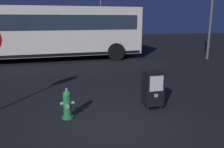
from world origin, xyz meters
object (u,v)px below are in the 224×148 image
newspaper_box_primary (153,88)px  street_light_near_right (101,3)px  bus_far (27,28)px  fire_hydrant (67,104)px  bus_near (48,30)px

newspaper_box_primary → street_light_near_right: (1.81, 15.28, 3.15)m
newspaper_box_primary → bus_far: size_ratio=0.10×
newspaper_box_primary → street_light_near_right: bearing=83.2°
fire_hydrant → bus_far: 12.76m
bus_near → street_light_near_right: size_ratio=1.66×
newspaper_box_primary → street_light_near_right: street_light_near_right is taller
fire_hydrant → newspaper_box_primary: bearing=1.4°
fire_hydrant → street_light_near_right: bearing=75.2°
newspaper_box_primary → bus_far: (-4.17, 12.48, 1.14)m
newspaper_box_primary → bus_far: bearing=108.5°
fire_hydrant → street_light_near_right: 16.21m
bus_near → street_light_near_right: (4.48, 6.69, 2.02)m
fire_hydrant → bus_near: 8.76m
bus_near → bus_far: bearing=109.5°
fire_hydrant → bus_far: (-1.95, 12.54, 1.36)m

